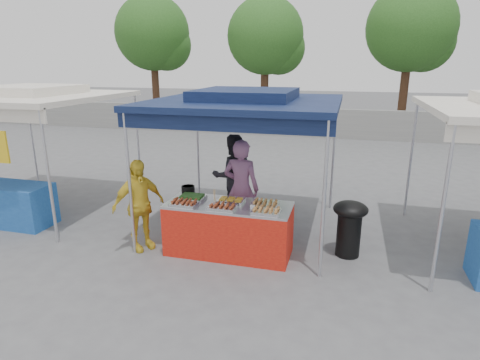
% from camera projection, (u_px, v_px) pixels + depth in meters
% --- Properties ---
extents(ground_plane, '(80.00, 80.00, 0.00)m').
position_uv_depth(ground_plane, '(231.00, 250.00, 6.71)').
color(ground_plane, '#5C5C5E').
extents(back_wall, '(40.00, 0.25, 1.20)m').
position_uv_depth(back_wall, '(305.00, 123.00, 16.73)').
color(back_wall, gray).
rests_on(back_wall, ground_plane).
extents(main_canopy, '(3.20, 3.20, 2.57)m').
position_uv_depth(main_canopy, '(246.00, 101.00, 6.94)').
color(main_canopy, silver).
rests_on(main_canopy, ground_plane).
extents(neighbor_stall_left, '(3.20, 3.20, 2.57)m').
position_uv_depth(neighbor_stall_left, '(20.00, 137.00, 7.91)').
color(neighbor_stall_left, silver).
rests_on(neighbor_stall_left, ground_plane).
extents(tree_0, '(3.65, 3.61, 6.21)m').
position_uv_depth(tree_0, '(156.00, 36.00, 19.68)').
color(tree_0, '#422819').
rests_on(tree_0, ground_plane).
extents(tree_1, '(3.48, 3.42, 5.87)m').
position_uv_depth(tree_1, '(269.00, 39.00, 18.00)').
color(tree_1, '#422819').
rests_on(tree_1, ground_plane).
extents(tree_2, '(3.65, 3.62, 6.22)m').
position_uv_depth(tree_2, '(414.00, 31.00, 16.63)').
color(tree_2, '#422819').
rests_on(tree_2, ground_plane).
extents(vendor_table, '(2.00, 0.80, 0.85)m').
position_uv_depth(vendor_table, '(229.00, 229.00, 6.50)').
color(vendor_table, red).
rests_on(vendor_table, ground_plane).
extents(food_tray_fl, '(0.42, 0.30, 0.07)m').
position_uv_depth(food_tray_fl, '(184.00, 203.00, 6.31)').
color(food_tray_fl, silver).
rests_on(food_tray_fl, vendor_table).
extents(food_tray_fm, '(0.42, 0.30, 0.07)m').
position_uv_depth(food_tray_fm, '(222.00, 207.00, 6.15)').
color(food_tray_fm, silver).
rests_on(food_tray_fm, vendor_table).
extents(food_tray_fr, '(0.42, 0.30, 0.07)m').
position_uv_depth(food_tray_fr, '(266.00, 211.00, 5.98)').
color(food_tray_fr, silver).
rests_on(food_tray_fr, vendor_table).
extents(food_tray_bl, '(0.42, 0.30, 0.07)m').
position_uv_depth(food_tray_bl, '(192.00, 197.00, 6.59)').
color(food_tray_bl, silver).
rests_on(food_tray_bl, vendor_table).
extents(food_tray_bm, '(0.42, 0.30, 0.07)m').
position_uv_depth(food_tray_bm, '(231.00, 200.00, 6.45)').
color(food_tray_bm, silver).
rests_on(food_tray_bm, vendor_table).
extents(food_tray_br, '(0.42, 0.30, 0.07)m').
position_uv_depth(food_tray_br, '(265.00, 204.00, 6.29)').
color(food_tray_br, silver).
rests_on(food_tray_br, vendor_table).
extents(cooking_pot, '(0.23, 0.23, 0.13)m').
position_uv_depth(cooking_pot, '(188.00, 190.00, 6.87)').
color(cooking_pot, black).
rests_on(cooking_pot, vendor_table).
extents(skewer_cup, '(0.09, 0.09, 0.11)m').
position_uv_depth(skewer_cup, '(214.00, 205.00, 6.18)').
color(skewer_cup, silver).
rests_on(skewer_cup, vendor_table).
extents(wok_burner, '(0.55, 0.55, 0.92)m').
position_uv_depth(wok_burner, '(349.00, 224.00, 6.38)').
color(wok_burner, black).
rests_on(wok_burner, ground_plane).
extents(crate_left, '(0.56, 0.39, 0.33)m').
position_uv_depth(crate_left, '(213.00, 225.00, 7.29)').
color(crate_left, '#1438A6').
rests_on(crate_left, ground_plane).
extents(crate_right, '(0.47, 0.33, 0.28)m').
position_uv_depth(crate_right, '(249.00, 232.00, 7.05)').
color(crate_right, '#1438A6').
rests_on(crate_right, ground_plane).
extents(crate_stacked, '(0.45, 0.32, 0.27)m').
position_uv_depth(crate_stacked, '(249.00, 218.00, 6.97)').
color(crate_stacked, '#1438A6').
rests_on(crate_stacked, crate_right).
extents(vendor_woman, '(0.67, 0.47, 1.76)m').
position_uv_depth(vendor_woman, '(241.00, 189.00, 7.05)').
color(vendor_woman, '#8C5981').
rests_on(vendor_woman, ground_plane).
extents(helper_man, '(1.02, 0.96, 1.68)m').
position_uv_depth(helper_man, '(232.00, 176.00, 7.99)').
color(helper_man, black).
rests_on(helper_man, ground_plane).
extents(customer_person, '(0.82, 0.95, 1.54)m').
position_uv_depth(customer_person, '(139.00, 205.00, 6.56)').
color(customer_person, yellow).
rests_on(customer_person, ground_plane).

